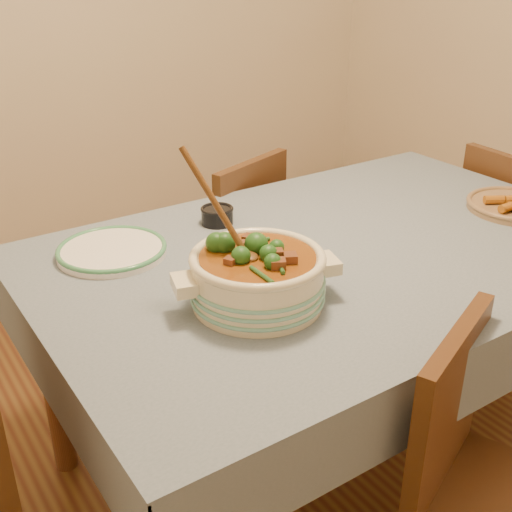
{
  "coord_description": "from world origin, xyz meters",
  "views": [
    {
      "loc": [
        -1.09,
        -1.22,
        1.51
      ],
      "look_at": [
        -0.35,
        -0.1,
        0.86
      ],
      "focal_mm": 45.0,
      "sensor_mm": 36.0,
      "label": 1
    }
  ],
  "objects_px": {
    "chair_near": "(482,482)",
    "chair_far": "(231,246)",
    "dining_table": "(338,275)",
    "condiment_bowl": "(217,215)",
    "white_plate": "(112,250)",
    "stew_casserole": "(257,273)"
  },
  "relations": [
    {
      "from": "white_plate",
      "to": "condiment_bowl",
      "type": "relative_size",
      "value": 3.48
    },
    {
      "from": "condiment_bowl",
      "to": "chair_far",
      "type": "distance_m",
      "value": 0.55
    },
    {
      "from": "chair_far",
      "to": "dining_table",
      "type": "bearing_deg",
      "value": 65.26
    },
    {
      "from": "dining_table",
      "to": "stew_casserole",
      "type": "relative_size",
      "value": 4.21
    },
    {
      "from": "stew_casserole",
      "to": "condiment_bowl",
      "type": "bearing_deg",
      "value": 70.29
    },
    {
      "from": "white_plate",
      "to": "chair_near",
      "type": "bearing_deg",
      "value": -64.5
    },
    {
      "from": "condiment_bowl",
      "to": "chair_far",
      "type": "xyz_separation_m",
      "value": [
        0.27,
        0.36,
        -0.32
      ]
    },
    {
      "from": "dining_table",
      "to": "stew_casserole",
      "type": "bearing_deg",
      "value": -160.13
    },
    {
      "from": "chair_near",
      "to": "chair_far",
      "type": "bearing_deg",
      "value": 60.14
    },
    {
      "from": "dining_table",
      "to": "condiment_bowl",
      "type": "xyz_separation_m",
      "value": [
        -0.2,
        0.33,
        0.12
      ]
    },
    {
      "from": "dining_table",
      "to": "chair_far",
      "type": "height_order",
      "value": "chair_far"
    },
    {
      "from": "white_plate",
      "to": "condiment_bowl",
      "type": "height_order",
      "value": "condiment_bowl"
    },
    {
      "from": "stew_casserole",
      "to": "white_plate",
      "type": "xyz_separation_m",
      "value": [
        -0.18,
        0.44,
        -0.07
      ]
    },
    {
      "from": "white_plate",
      "to": "chair_far",
      "type": "distance_m",
      "value": 0.79
    },
    {
      "from": "dining_table",
      "to": "chair_far",
      "type": "distance_m",
      "value": 0.72
    },
    {
      "from": "white_plate",
      "to": "chair_near",
      "type": "xyz_separation_m",
      "value": [
        0.44,
        -0.93,
        -0.31
      ]
    },
    {
      "from": "chair_far",
      "to": "chair_near",
      "type": "distance_m",
      "value": 1.33
    },
    {
      "from": "stew_casserole",
      "to": "white_plate",
      "type": "distance_m",
      "value": 0.48
    },
    {
      "from": "stew_casserole",
      "to": "condiment_bowl",
      "type": "distance_m",
      "value": 0.49
    },
    {
      "from": "stew_casserole",
      "to": "condiment_bowl",
      "type": "xyz_separation_m",
      "value": [
        0.17,
        0.46,
        -0.05
      ]
    },
    {
      "from": "dining_table",
      "to": "chair_near",
      "type": "height_order",
      "value": "chair_near"
    },
    {
      "from": "chair_far",
      "to": "chair_near",
      "type": "xyz_separation_m",
      "value": [
        -0.17,
        -1.32,
        -0.01
      ]
    }
  ]
}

